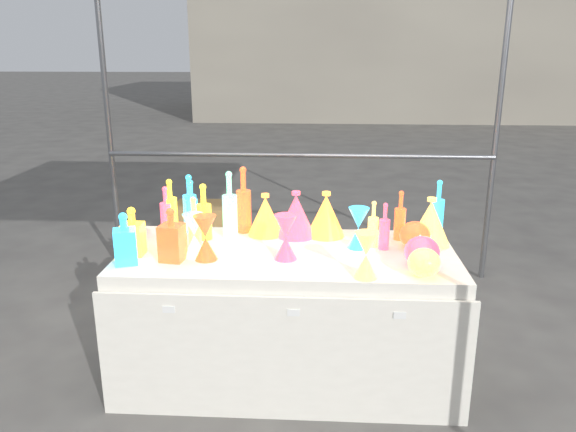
# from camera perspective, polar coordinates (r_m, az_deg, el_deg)

# --- Properties ---
(ground) EXTENTS (80.00, 80.00, 0.00)m
(ground) POSITION_cam_1_polar(r_m,az_deg,el_deg) (3.37, 0.00, -15.66)
(ground) COLOR slate
(ground) RESTS_ON ground
(display_table) EXTENTS (1.84, 0.83, 0.75)m
(display_table) POSITION_cam_1_polar(r_m,az_deg,el_deg) (3.18, -0.01, -10.04)
(display_table) COLOR white
(display_table) RESTS_ON ground
(background_building) EXTENTS (14.00, 6.00, 6.00)m
(background_building) POSITION_cam_1_polar(r_m,az_deg,el_deg) (17.31, 17.15, 20.06)
(background_building) COLOR #A19986
(background_building) RESTS_ON ground
(cardboard_box_closed) EXTENTS (0.56, 0.41, 0.41)m
(cardboard_box_closed) POSITION_cam_1_polar(r_m,az_deg,el_deg) (5.33, -8.35, -0.92)
(cardboard_box_closed) COLOR tan
(cardboard_box_closed) RESTS_ON ground
(cardboard_box_flat) EXTENTS (0.95, 0.90, 0.07)m
(cardboard_box_flat) POSITION_cam_1_polar(r_m,az_deg,el_deg) (4.99, 7.27, -4.19)
(cardboard_box_flat) COLOR tan
(cardboard_box_flat) RESTS_ON ground
(bottle_0) EXTENTS (0.08, 0.08, 0.31)m
(bottle_0) POSITION_cam_1_polar(r_m,az_deg,el_deg) (3.43, -11.86, 1.17)
(bottle_0) COLOR red
(bottle_0) RESTS_ON display_table
(bottle_1) EXTENTS (0.09, 0.09, 0.34)m
(bottle_1) POSITION_cam_1_polar(r_m,az_deg,el_deg) (3.39, -9.95, 1.35)
(bottle_1) COLOR #1A931E
(bottle_1) RESTS_ON display_table
(bottle_2) EXTENTS (0.10, 0.10, 0.40)m
(bottle_2) POSITION_cam_1_polar(r_m,az_deg,el_deg) (3.31, -4.53, 1.67)
(bottle_2) COLOR orange
(bottle_2) RESTS_ON display_table
(bottle_3) EXTENTS (0.09, 0.09, 0.27)m
(bottle_3) POSITION_cam_1_polar(r_m,az_deg,el_deg) (3.41, -12.30, 0.74)
(bottle_3) COLOR #202ABA
(bottle_3) RESTS_ON display_table
(bottle_4) EXTENTS (0.08, 0.08, 0.30)m
(bottle_4) POSITION_cam_1_polar(r_m,az_deg,el_deg) (3.04, -9.50, -0.82)
(bottle_4) COLOR #148072
(bottle_4) RESTS_ON display_table
(bottle_5) EXTENTS (0.09, 0.09, 0.39)m
(bottle_5) POSITION_cam_1_polar(r_m,az_deg,el_deg) (3.22, -5.95, 1.17)
(bottle_5) COLOR #D0296A
(bottle_5) RESTS_ON display_table
(bottle_6) EXTENTS (0.11, 0.11, 0.33)m
(bottle_6) POSITION_cam_1_polar(r_m,az_deg,el_deg) (3.22, -8.54, 0.44)
(bottle_6) COLOR red
(bottle_6) RESTS_ON display_table
(bottle_7) EXTENTS (0.08, 0.08, 0.32)m
(bottle_7) POSITION_cam_1_polar(r_m,az_deg,el_deg) (3.35, -9.79, 0.99)
(bottle_7) COLOR #1A931E
(bottle_7) RESTS_ON display_table
(decanter_0) EXTENTS (0.11, 0.11, 0.26)m
(decanter_0) POSITION_cam_1_polar(r_m,az_deg,el_deg) (3.06, -15.50, -1.49)
(decanter_0) COLOR red
(decanter_0) RESTS_ON display_table
(decanter_1) EXTENTS (0.13, 0.13, 0.28)m
(decanter_1) POSITION_cam_1_polar(r_m,az_deg,el_deg) (2.93, -11.73, -1.84)
(decanter_1) COLOR orange
(decanter_1) RESTS_ON display_table
(decanter_2) EXTENTS (0.14, 0.14, 0.27)m
(decanter_2) POSITION_cam_1_polar(r_m,az_deg,el_deg) (2.94, -16.25, -2.18)
(decanter_2) COLOR #1A931E
(decanter_2) RESTS_ON display_table
(hourglass_0) EXTENTS (0.13, 0.13, 0.24)m
(hourglass_0) POSITION_cam_1_polar(r_m,az_deg,el_deg) (2.91, -8.39, -2.20)
(hourglass_0) COLOR orange
(hourglass_0) RESTS_ON display_table
(hourglass_1) EXTENTS (0.14, 0.14, 0.24)m
(hourglass_1) POSITION_cam_1_polar(r_m,az_deg,el_deg) (2.89, -0.24, -2.17)
(hourglass_1) COLOR #202ABA
(hourglass_1) RESTS_ON display_table
(hourglass_2) EXTENTS (0.13, 0.13, 0.23)m
(hourglass_2) POSITION_cam_1_polar(r_m,az_deg,el_deg) (2.69, 7.93, -3.97)
(hourglass_2) COLOR #148072
(hourglass_2) RESTS_ON display_table
(hourglass_3) EXTENTS (0.13, 0.13, 0.23)m
(hourglass_3) POSITION_cam_1_polar(r_m,az_deg,el_deg) (2.97, -9.52, -1.94)
(hourglass_3) COLOR #D0296A
(hourglass_3) RESTS_ON display_table
(hourglass_5) EXTENTS (0.12, 0.12, 0.23)m
(hourglass_5) POSITION_cam_1_polar(r_m,az_deg,el_deg) (3.08, 7.16, -1.22)
(hourglass_5) COLOR #1A931E
(hourglass_5) RESTS_ON display_table
(globe_1) EXTENTS (0.18, 0.18, 0.12)m
(globe_1) POSITION_cam_1_polar(r_m,az_deg,el_deg) (2.77, 13.65, -4.79)
(globe_1) COLOR #148072
(globe_1) RESTS_ON display_table
(globe_2) EXTENTS (0.17, 0.17, 0.13)m
(globe_2) POSITION_cam_1_polar(r_m,az_deg,el_deg) (3.13, 12.77, -2.06)
(globe_2) COLOR orange
(globe_2) RESTS_ON display_table
(globe_3) EXTENTS (0.20, 0.20, 0.14)m
(globe_3) POSITION_cam_1_polar(r_m,az_deg,el_deg) (2.88, 13.44, -3.72)
(globe_3) COLOR #202ABA
(globe_3) RESTS_ON display_table
(lampshade_0) EXTENTS (0.26, 0.26, 0.26)m
(lampshade_0) POSITION_cam_1_polar(r_m,az_deg,el_deg) (3.25, 3.88, 0.21)
(lampshade_0) COLOR #DEEF32
(lampshade_0) RESTS_ON display_table
(lampshade_1) EXTENTS (0.23, 0.23, 0.25)m
(lampshade_1) POSITION_cam_1_polar(r_m,az_deg,el_deg) (3.27, -2.30, 0.18)
(lampshade_1) COLOR #DEEF32
(lampshade_1) RESTS_ON display_table
(lampshade_2) EXTENTS (0.29, 0.29, 0.27)m
(lampshade_2) POSITION_cam_1_polar(r_m,az_deg,el_deg) (3.24, 0.82, 0.22)
(lampshade_2) COLOR #202ABA
(lampshade_2) RESTS_ON display_table
(lampshade_3) EXTENTS (0.25, 0.25, 0.27)m
(lampshade_3) POSITION_cam_1_polar(r_m,az_deg,el_deg) (3.20, 14.26, -0.51)
(lampshade_3) COLOR #148072
(lampshade_3) RESTS_ON display_table
(bottle_8) EXTENTS (0.09, 0.09, 0.32)m
(bottle_8) POSITION_cam_1_polar(r_m,az_deg,el_deg) (3.39, 14.99, 0.89)
(bottle_8) COLOR #1A931E
(bottle_8) RESTS_ON display_table
(bottle_9) EXTENTS (0.08, 0.08, 0.29)m
(bottle_9) POSITION_cam_1_polar(r_m,az_deg,el_deg) (3.24, 11.33, 0.07)
(bottle_9) COLOR orange
(bottle_9) RESTS_ON display_table
(bottle_10) EXTENTS (0.07, 0.07, 0.26)m
(bottle_10) POSITION_cam_1_polar(r_m,az_deg,el_deg) (3.08, 9.78, -1.01)
(bottle_10) COLOR #202ABA
(bottle_10) RESTS_ON display_table
(bottle_11) EXTENTS (0.07, 0.07, 0.26)m
(bottle_11) POSITION_cam_1_polar(r_m,az_deg,el_deg) (3.10, 8.65, -0.80)
(bottle_11) COLOR #148072
(bottle_11) RESTS_ON display_table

